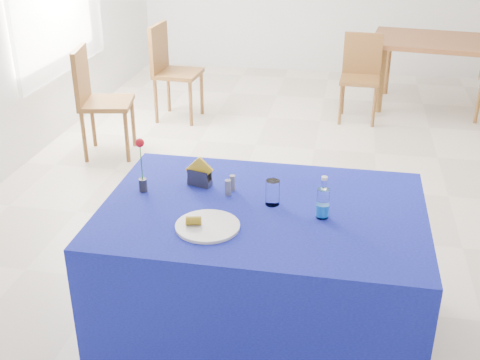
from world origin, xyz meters
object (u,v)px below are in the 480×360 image
(chair_bg_left, at_px, (361,71))
(chair_win_b, at_px, (170,65))
(plate, at_px, (208,226))
(blue_table, at_px, (262,271))
(water_bottle, at_px, (323,204))
(chair_win_a, at_px, (96,95))
(oak_table, at_px, (445,47))

(chair_bg_left, distance_m, chair_win_b, 1.97)
(plate, relative_size, chair_win_b, 0.31)
(blue_table, distance_m, chair_bg_left, 3.62)
(water_bottle, xyz_separation_m, chair_bg_left, (0.19, 3.63, -0.32))
(plate, relative_size, chair_bg_left, 0.34)
(blue_table, relative_size, water_bottle, 7.44)
(plate, distance_m, chair_win_a, 2.89)
(chair_win_a, bearing_deg, plate, -157.83)
(chair_bg_left, bearing_deg, plate, -98.11)
(blue_table, relative_size, oak_table, 0.98)
(water_bottle, relative_size, oak_table, 0.13)
(water_bottle, height_order, oak_table, water_bottle)
(plate, height_order, chair_win_a, chair_win_a)
(plate, relative_size, blue_table, 0.19)
(plate, distance_m, water_bottle, 0.56)
(water_bottle, xyz_separation_m, oak_table, (1.06, 4.13, -0.15))
(blue_table, relative_size, chair_bg_left, 1.82)
(water_bottle, relative_size, chair_bg_left, 0.24)
(blue_table, distance_m, chair_win_a, 2.83)
(blue_table, xyz_separation_m, chair_win_a, (-1.81, 2.16, 0.18))
(oak_table, bearing_deg, water_bottle, -104.37)
(oak_table, bearing_deg, chair_win_b, -162.96)
(plate, xyz_separation_m, blue_table, (0.22, 0.24, -0.39))
(plate, bearing_deg, blue_table, 47.29)
(plate, height_order, chair_bg_left, chair_bg_left)
(chair_bg_left, relative_size, chair_win_b, 0.90)
(water_bottle, distance_m, chair_bg_left, 3.65)
(chair_win_a, relative_size, chair_win_b, 1.00)
(plate, bearing_deg, chair_win_a, 123.39)
(blue_table, height_order, water_bottle, water_bottle)
(oak_table, relative_size, chair_win_b, 1.67)
(plate, xyz_separation_m, chair_win_a, (-1.59, 2.41, -0.20))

